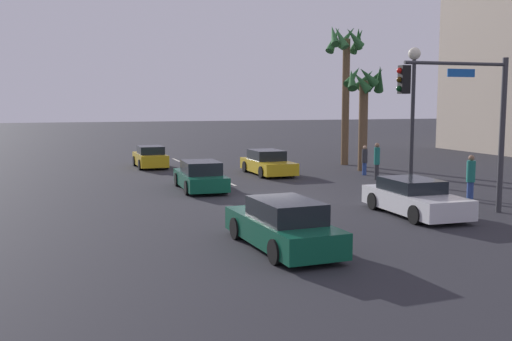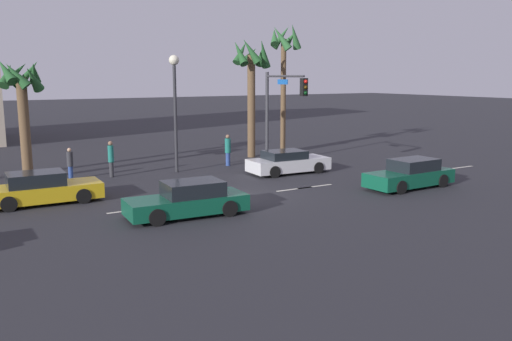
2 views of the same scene
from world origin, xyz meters
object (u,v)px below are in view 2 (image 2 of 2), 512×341
object	(u,v)px
pedestrian_0	(228,149)
car_3	(42,189)
streetlamp	(175,91)
palm_tree_1	(284,56)
pedestrian_1	(111,158)
car_2	(410,175)
palm_tree_2	(21,92)
car_0	(188,200)
car_4	(288,162)
palm_tree_3	(251,73)
pedestrian_2	(70,163)
traffic_signal	(280,103)

from	to	relation	value
pedestrian_0	car_3	bearing A→B (deg)	-158.14
streetlamp	palm_tree_1	world-z (taller)	palm_tree_1
pedestrian_1	palm_tree_1	bearing A→B (deg)	12.29
streetlamp	pedestrian_0	distance (m)	4.97
car_2	palm_tree_1	size ratio (longest dim) A/B	0.53
car_2	palm_tree_2	distance (m)	19.95
car_0	car_4	bearing A→B (deg)	33.82
car_3	palm_tree_2	world-z (taller)	palm_tree_2
pedestrian_1	palm_tree_3	world-z (taller)	palm_tree_3
streetlamp	pedestrian_1	xyz separation A→B (m)	(-3.58, 0.40, -3.46)
car_4	pedestrian_0	world-z (taller)	pedestrian_0
pedestrian_2	car_2	bearing A→B (deg)	-37.64
car_0	palm_tree_1	distance (m)	18.69
traffic_signal	pedestrian_2	xyz separation A→B (m)	(-11.37, 2.63, -2.91)
car_3	car_4	bearing A→B (deg)	2.77
car_4	pedestrian_1	distance (m)	9.61
car_2	pedestrian_1	size ratio (longest dim) A/B	2.44
car_3	car_4	size ratio (longest dim) A/B	1.02
car_3	streetlamp	world-z (taller)	streetlamp
car_3	pedestrian_2	distance (m)	5.42
car_2	streetlamp	distance (m)	13.26
car_2	car_3	distance (m)	16.90
palm_tree_1	car_0	bearing A→B (deg)	-135.62
palm_tree_1	palm_tree_2	xyz separation A→B (m)	(-16.92, -1.29, -2.16)
car_0	traffic_signal	xyz separation A→B (m)	(9.04, 7.37, 3.17)
streetlamp	palm_tree_2	size ratio (longest dim) A/B	1.02
car_2	car_4	size ratio (longest dim) A/B	1.02
palm_tree_3	palm_tree_2	bearing A→B (deg)	-176.82
pedestrian_1	palm_tree_3	bearing A→B (deg)	12.95
traffic_signal	pedestrian_0	xyz separation A→B (m)	(-2.27, 2.22, -2.79)
pedestrian_0	pedestrian_1	distance (m)	7.07
traffic_signal	car_3	bearing A→B (deg)	-170.32
pedestrian_0	palm_tree_1	bearing A→B (deg)	25.29
car_0	pedestrian_0	size ratio (longest dim) A/B	2.49
traffic_signal	car_2	bearing A→B (deg)	-73.44
car_4	palm_tree_3	world-z (taller)	palm_tree_3
pedestrian_1	car_2	bearing A→B (deg)	-40.87
car_3	palm_tree_1	world-z (taller)	palm_tree_1
pedestrian_1	palm_tree_1	xyz separation A→B (m)	(12.93, 2.82, 5.68)
car_2	streetlamp	xyz separation A→B (m)	(-8.13, 9.74, 3.87)
car_2	palm_tree_2	xyz separation A→B (m)	(-15.70, 11.66, 3.93)
palm_tree_2	palm_tree_3	distance (m)	14.06
pedestrian_1	palm_tree_1	size ratio (longest dim) A/B	0.22
pedestrian_0	pedestrian_1	xyz separation A→B (m)	(-7.07, -0.05, 0.05)
car_0	car_3	bearing A→B (deg)	131.85
car_4	pedestrian_2	size ratio (longest dim) A/B	2.78
car_4	streetlamp	distance (m)	7.37
car_3	pedestrian_1	world-z (taller)	pedestrian_1
palm_tree_2	pedestrian_1	bearing A→B (deg)	-20.90
car_0	palm_tree_3	xyz separation A→B (m)	(9.71, 11.84, 4.90)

